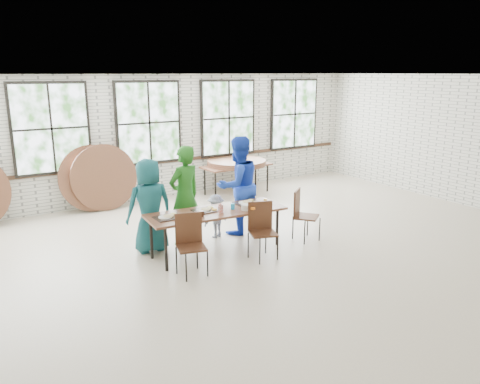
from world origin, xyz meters
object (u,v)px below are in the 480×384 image
at_px(chair_near_right, 261,225).
at_px(chair_near_left, 190,239).
at_px(storage_table, 237,167).
at_px(dining_table, 216,214).

bearing_deg(chair_near_right, chair_near_left, -163.29).
bearing_deg(storage_table, dining_table, -130.07).
distance_m(dining_table, chair_near_left, 0.98).
relative_size(dining_table, chair_near_right, 2.58).
bearing_deg(chair_near_left, storage_table, 64.68).
height_order(dining_table, storage_table, same).
xyz_separation_m(dining_table, storage_table, (2.45, 3.26, -0.00)).
xyz_separation_m(dining_table, chair_near_left, (-0.79, -0.56, -0.13)).
xyz_separation_m(dining_table, chair_near_right, (0.51, -0.61, -0.13)).
bearing_deg(chair_near_left, dining_table, 50.41).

